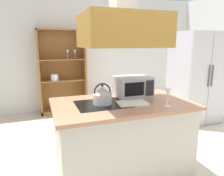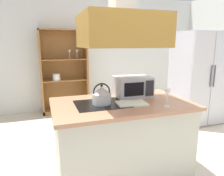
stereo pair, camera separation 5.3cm
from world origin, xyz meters
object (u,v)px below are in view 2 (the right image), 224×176
Objects in this scene: refrigerator at (198,78)px; kettle at (102,95)px; microwave at (133,86)px; dish_cabinet at (64,76)px; wine_glass_on_counter at (167,93)px; cutting_board at (132,103)px.

refrigerator is 7.48× the size of kettle.
dish_cabinet is at bearing 104.45° from microwave.
refrigerator reaches higher than kettle.
cutting_board is at bearing 145.89° from wine_glass_on_counter.
cutting_board is 1.65× the size of wine_glass_on_counter.
wine_glass_on_counter reaches higher than cutting_board.
microwave is at bearing -75.55° from dish_cabinet.
microwave is at bearing 25.16° from kettle.
dish_cabinet is at bearing 104.83° from wine_glass_on_counter.
microwave is (0.63, -2.45, 0.19)m from dish_cabinet.
kettle is (-2.34, -1.17, 0.10)m from refrigerator.
wine_glass_on_counter is at bearing -73.52° from microwave.
kettle is (0.15, -2.68, 0.17)m from dish_cabinet.
dish_cabinet reaches higher than microwave.
dish_cabinet is 5.54× the size of cutting_board.
microwave is (0.16, 0.33, 0.12)m from cutting_board.
cutting_board is 0.42m from wine_glass_on_counter.
kettle reaches higher than cutting_board.
kettle is 0.54m from microwave.
wine_glass_on_counter is (-1.69, -1.49, 0.15)m from refrigerator.
dish_cabinet is 9.15× the size of wine_glass_on_counter.
dish_cabinet is at bearing 148.74° from refrigerator.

